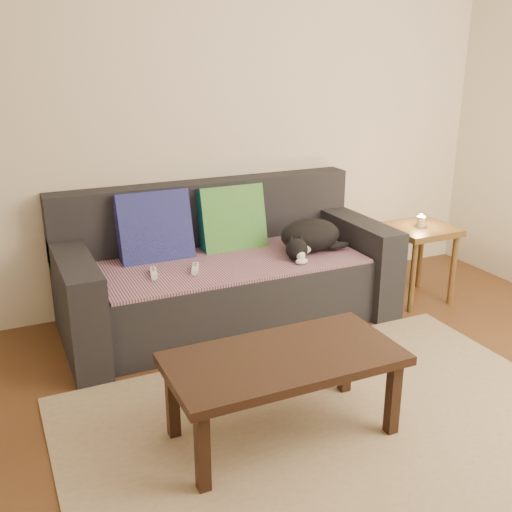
# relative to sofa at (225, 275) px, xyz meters

# --- Properties ---
(ground) EXTENTS (4.50, 4.50, 0.00)m
(ground) POSITION_rel_sofa_xyz_m (0.00, -1.57, -0.31)
(ground) COLOR brown
(ground) RESTS_ON ground
(back_wall) EXTENTS (4.50, 0.04, 2.60)m
(back_wall) POSITION_rel_sofa_xyz_m (0.00, 0.43, 0.99)
(back_wall) COLOR beige
(back_wall) RESTS_ON ground
(sofa) EXTENTS (2.10, 0.94, 0.87)m
(sofa) POSITION_rel_sofa_xyz_m (0.00, 0.00, 0.00)
(sofa) COLOR #232328
(sofa) RESTS_ON ground
(throw_blanket) EXTENTS (1.66, 0.74, 0.02)m
(throw_blanket) POSITION_rel_sofa_xyz_m (0.00, -0.09, 0.12)
(throw_blanket) COLOR #3F2445
(throw_blanket) RESTS_ON sofa
(cushion_navy) EXTENTS (0.47, 0.23, 0.48)m
(cushion_navy) POSITION_rel_sofa_xyz_m (-0.41, 0.17, 0.32)
(cushion_navy) COLOR #131353
(cushion_navy) RESTS_ON throw_blanket
(cushion_green) EXTENTS (0.44, 0.21, 0.46)m
(cushion_green) POSITION_rel_sofa_xyz_m (0.12, 0.17, 0.32)
(cushion_green) COLOR #0D574E
(cushion_green) RESTS_ON throw_blanket
(cat) EXTENTS (0.49, 0.39, 0.21)m
(cat) POSITION_rel_sofa_xyz_m (0.54, -0.15, 0.23)
(cat) COLOR black
(cat) RESTS_ON throw_blanket
(wii_remote_a) EXTENTS (0.07, 0.15, 0.03)m
(wii_remote_a) POSITION_rel_sofa_xyz_m (-0.51, -0.15, 0.15)
(wii_remote_a) COLOR white
(wii_remote_a) RESTS_ON throw_blanket
(wii_remote_b) EXTENTS (0.09, 0.15, 0.03)m
(wii_remote_b) POSITION_rel_sofa_xyz_m (-0.26, -0.18, 0.15)
(wii_remote_b) COLOR white
(wii_remote_b) RESTS_ON throw_blanket
(side_table) EXTENTS (0.43, 0.43, 0.54)m
(side_table) POSITION_rel_sofa_xyz_m (1.36, -0.26, 0.14)
(side_table) COLOR brown
(side_table) RESTS_ON ground
(candle) EXTENTS (0.06, 0.06, 0.09)m
(candle) POSITION_rel_sofa_xyz_m (1.36, -0.26, 0.27)
(candle) COLOR beige
(candle) RESTS_ON side_table
(rug) EXTENTS (2.50, 1.80, 0.01)m
(rug) POSITION_rel_sofa_xyz_m (0.00, -1.42, -0.30)
(rug) COLOR tan
(rug) RESTS_ON ground
(coffee_table) EXTENTS (1.05, 0.53, 0.42)m
(coffee_table) POSITION_rel_sofa_xyz_m (-0.24, -1.30, 0.06)
(coffee_table) COLOR black
(coffee_table) RESTS_ON rug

